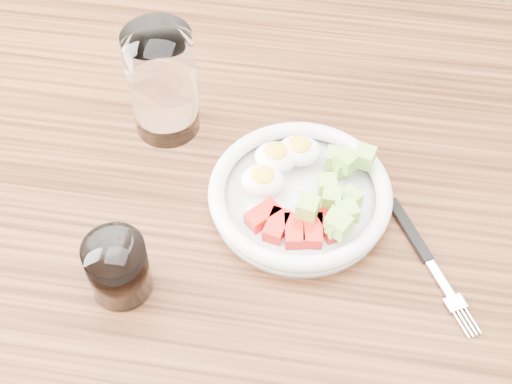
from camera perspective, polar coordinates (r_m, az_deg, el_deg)
dining_table at (r=0.93m, az=0.51°, el=-5.42°), size 1.50×0.90×0.77m
bowl at (r=0.84m, az=3.55°, el=-0.03°), size 0.22×0.22×0.05m
fork at (r=0.84m, az=12.99°, el=-4.35°), size 0.11×0.17×0.01m
water_glass at (r=0.89m, az=-7.49°, el=8.62°), size 0.08×0.08×0.15m
coffee_glass at (r=0.78m, az=-10.98°, el=-6.00°), size 0.07×0.07×0.08m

